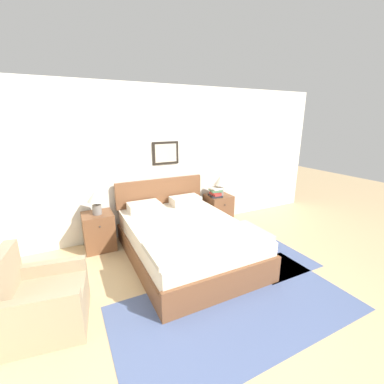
{
  "coord_description": "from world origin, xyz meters",
  "views": [
    {
      "loc": [
        -1.38,
        -1.66,
        2.03
      ],
      "look_at": [
        0.2,
        1.45,
        1.03
      ],
      "focal_mm": 24.0,
      "sensor_mm": 36.0,
      "label": 1
    }
  ],
  "objects_px": {
    "armchair": "(41,303)",
    "table_lamp_by_door": "(220,182)",
    "nightstand_near_window": "(99,231)",
    "table_lamp_near_window": "(96,198)",
    "bed": "(186,239)",
    "nightstand_by_door": "(218,210)"
  },
  "relations": [
    {
      "from": "armchair",
      "to": "nightstand_near_window",
      "type": "relative_size",
      "value": 1.41
    },
    {
      "from": "bed",
      "to": "armchair",
      "type": "height_order",
      "value": "bed"
    },
    {
      "from": "armchair",
      "to": "nightstand_near_window",
      "type": "distance_m",
      "value": 1.64
    },
    {
      "from": "nightstand_near_window",
      "to": "table_lamp_near_window",
      "type": "relative_size",
      "value": 1.54
    },
    {
      "from": "bed",
      "to": "table_lamp_by_door",
      "type": "height_order",
      "value": "bed"
    },
    {
      "from": "table_lamp_near_window",
      "to": "nightstand_by_door",
      "type": "bearing_deg",
      "value": 0.63
    },
    {
      "from": "bed",
      "to": "nightstand_by_door",
      "type": "xyz_separation_m",
      "value": [
        1.13,
        0.87,
        0.0
      ]
    },
    {
      "from": "nightstand_near_window",
      "to": "table_lamp_by_door",
      "type": "height_order",
      "value": "table_lamp_by_door"
    },
    {
      "from": "table_lamp_near_window",
      "to": "table_lamp_by_door",
      "type": "xyz_separation_m",
      "value": [
        2.26,
        0.0,
        0.0
      ]
    },
    {
      "from": "bed",
      "to": "nightstand_near_window",
      "type": "bearing_deg",
      "value": 142.39
    },
    {
      "from": "bed",
      "to": "nightstand_by_door",
      "type": "bearing_deg",
      "value": 37.61
    },
    {
      "from": "armchair",
      "to": "bed",
      "type": "bearing_deg",
      "value": 116.63
    },
    {
      "from": "table_lamp_near_window",
      "to": "nightstand_near_window",
      "type": "bearing_deg",
      "value": 101.77
    },
    {
      "from": "table_lamp_by_door",
      "to": "bed",
      "type": "bearing_deg",
      "value": -143.53
    },
    {
      "from": "bed",
      "to": "table_lamp_near_window",
      "type": "bearing_deg",
      "value": 143.05
    },
    {
      "from": "armchair",
      "to": "nightstand_near_window",
      "type": "bearing_deg",
      "value": 162.04
    },
    {
      "from": "nightstand_near_window",
      "to": "table_lamp_near_window",
      "type": "distance_m",
      "value": 0.56
    },
    {
      "from": "nightstand_near_window",
      "to": "bed",
      "type": "bearing_deg",
      "value": -37.61
    },
    {
      "from": "nightstand_near_window",
      "to": "nightstand_by_door",
      "type": "xyz_separation_m",
      "value": [
        2.25,
        0.0,
        0.0
      ]
    },
    {
      "from": "bed",
      "to": "armchair",
      "type": "xyz_separation_m",
      "value": [
        -1.87,
        -0.6,
        -0.01
      ]
    },
    {
      "from": "bed",
      "to": "table_lamp_by_door",
      "type": "distance_m",
      "value": 1.53
    },
    {
      "from": "armchair",
      "to": "table_lamp_by_door",
      "type": "height_order",
      "value": "table_lamp_by_door"
    }
  ]
}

